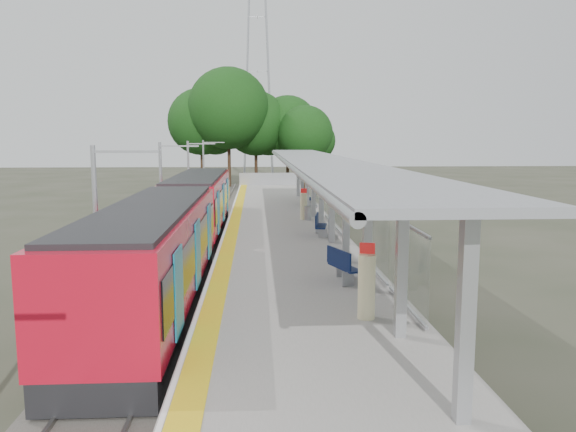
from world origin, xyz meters
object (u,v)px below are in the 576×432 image
object	(u,v)px
bench_mid	(319,224)
bench_far	(309,197)
train	(183,222)
litter_bin	(308,213)
bench_near	(342,265)
info_pillar_near	(367,286)
info_pillar_far	(304,206)

from	to	relation	value
bench_mid	bench_far	xyz separation A→B (m)	(0.64, 12.01, 0.02)
bench_mid	bench_far	bearing A→B (deg)	97.10
train	litter_bin	world-z (taller)	train
bench_near	info_pillar_near	bearing A→B (deg)	-109.04
info_pillar_near	info_pillar_far	bearing A→B (deg)	104.43
info_pillar_far	litter_bin	xyz separation A→B (m)	(0.22, -0.29, -0.37)
bench_near	info_pillar_far	xyz separation A→B (m)	(-0.07, 13.98, 0.21)
info_pillar_far	train	bearing A→B (deg)	-125.91
info_pillar_near	litter_bin	distance (m)	17.46
bench_mid	bench_far	size ratio (longest dim) A/B	0.96
bench_far	litter_bin	size ratio (longest dim) A/B	2.07
train	info_pillar_near	bearing A→B (deg)	-59.69
bench_near	info_pillar_far	bearing A→B (deg)	70.49
bench_near	bench_mid	distance (m)	8.56
bench_mid	litter_bin	size ratio (longest dim) A/B	2.00
train	bench_near	size ratio (longest dim) A/B	17.11
bench_mid	info_pillar_near	distance (m)	12.33
train	info_pillar_far	bearing A→B (deg)	52.15
bench_near	litter_bin	distance (m)	13.69
train	info_pillar_far	xyz separation A→B (m)	(5.85, 7.53, -0.28)
info_pillar_near	bench_far	bearing A→B (deg)	102.15
bench_mid	info_pillar_far	distance (m)	5.43
bench_far	train	bearing A→B (deg)	-106.34
litter_bin	bench_near	bearing A→B (deg)	-90.62
info_pillar_near	bench_mid	bearing A→B (deg)	103.28
bench_near	litter_bin	bearing A→B (deg)	69.60
train	bench_near	distance (m)	8.77
bench_mid	bench_far	distance (m)	12.03
info_pillar_far	litter_bin	bearing A→B (deg)	-51.34
train	info_pillar_far	distance (m)	9.54
train	bench_far	bearing A→B (deg)	64.36
bench_far	info_pillar_far	bearing A→B (deg)	-88.70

